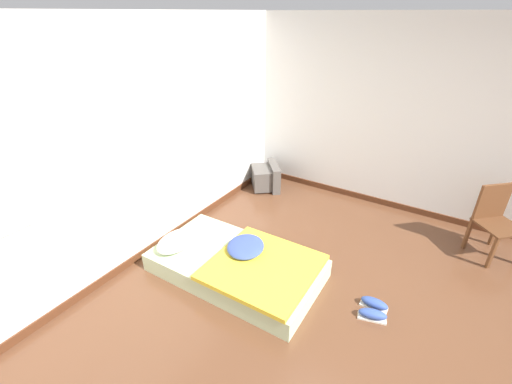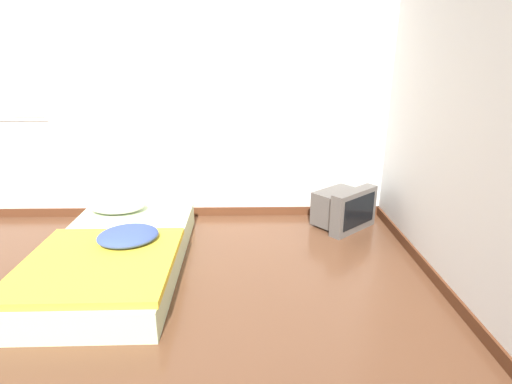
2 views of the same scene
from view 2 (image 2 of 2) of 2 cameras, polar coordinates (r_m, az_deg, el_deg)
wall_back at (r=4.20m, az=-19.47°, el=13.51°), size 7.70×0.08×2.60m
mattress_bed at (r=3.36m, az=-19.52°, el=-8.18°), size 1.05×1.83×0.36m
crt_tv at (r=4.00m, az=12.37°, el=-2.26°), size 0.66×0.64×0.41m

